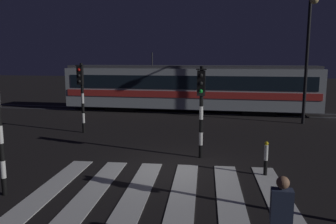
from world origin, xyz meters
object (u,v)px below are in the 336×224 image
Objects in this scene: traffic_light_median_centre at (201,98)px; bollard_island_edge at (266,159)px; traffic_light_corner_far_left at (81,87)px; pedestrian_waiting_at_kerb at (281,223)px; street_lamp_trackside_right at (309,45)px; tram at (189,87)px.

bollard_island_edge is at bearing -33.75° from traffic_light_median_centre.
traffic_light_corner_far_left reaches higher than pedestrian_waiting_at_kerb.
traffic_light_median_centre is 1.99× the size of pedestrian_waiting_at_kerb.
tram is (-7.05, 3.30, -2.67)m from street_lamp_trackside_right.
street_lamp_trackside_right is at bearing -25.09° from tram.
bollard_island_edge is (-2.93, -9.17, -3.86)m from street_lamp_trackside_right.
pedestrian_waiting_at_kerb is 1.54× the size of bollard_island_edge.
bollard_island_edge is (4.12, -12.47, -1.19)m from tram.
tram is 13.19m from bollard_island_edge.
street_lamp_trackside_right reaches higher than pedestrian_waiting_at_kerb.
traffic_light_median_centre is at bearing 146.25° from bollard_island_edge.
bollard_island_edge is at bearing -107.71° from street_lamp_trackside_right.
traffic_light_median_centre reaches higher than bollard_island_edge.
tram is at bearing 102.64° from pedestrian_waiting_at_kerb.
street_lamp_trackside_right is (11.34, 4.48, 2.12)m from traffic_light_corner_far_left.
tram reaches higher than bollard_island_edge.
pedestrian_waiting_at_kerb reaches higher than bollard_island_edge.
pedestrian_waiting_at_kerb is at bearing -77.36° from tram.
pedestrian_waiting_at_kerb is at bearing -92.55° from bollard_island_edge.
traffic_light_median_centre is 0.49× the size of street_lamp_trackside_right.
street_lamp_trackside_right is at bearing 21.55° from traffic_light_corner_far_left.
street_lamp_trackside_right is 0.40× the size of tram.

